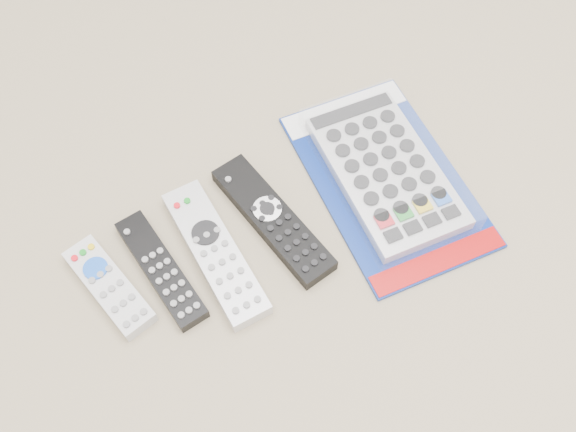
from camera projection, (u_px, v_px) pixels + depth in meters
remote_small_grey at (109, 286)px, 0.83m from camera, size 0.06×0.16×0.02m
remote_slim_black at (161, 270)px, 0.84m from camera, size 0.04×0.18×0.02m
remote_silver_dvd at (215, 253)px, 0.85m from camera, size 0.07×0.22×0.03m
remote_large_black at (273, 219)px, 0.88m from camera, size 0.07×0.22×0.02m
jumbo_remote_packaged at (386, 171)px, 0.91m from camera, size 0.25×0.35×0.04m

